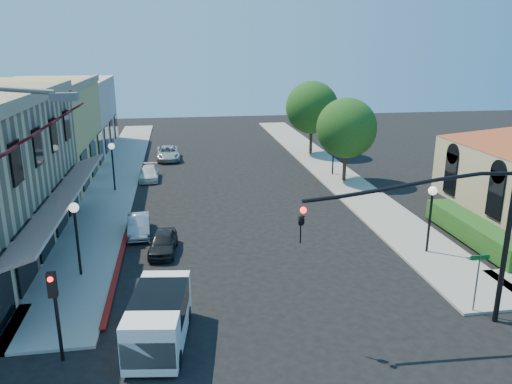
{
  "coord_description": "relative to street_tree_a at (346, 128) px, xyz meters",
  "views": [
    {
      "loc": [
        -3.8,
        -13.92,
        10.29
      ],
      "look_at": [
        0.24,
        11.63,
        2.6
      ],
      "focal_mm": 35.0,
      "sensor_mm": 36.0,
      "label": 1
    }
  ],
  "objects": [
    {
      "name": "ground",
      "position": [
        -8.8,
        -22.0,
        -4.19
      ],
      "size": [
        120.0,
        120.0,
        0.0
      ],
      "primitive_type": "plane",
      "color": "black",
      "rests_on": "ground"
    },
    {
      "name": "lamppost_right_near",
      "position": [
        -0.3,
        -14.0,
        -1.46
      ],
      "size": [
        0.44,
        0.44,
        3.57
      ],
      "color": "black",
      "rests_on": "ground"
    },
    {
      "name": "pink_stucco_building",
      "position": [
        -24.3,
        16.0,
        -0.69
      ],
      "size": [
        10.0,
        12.0,
        7.0
      ],
      "primitive_type": "cube",
      "color": "tan",
      "rests_on": "ground"
    },
    {
      "name": "curb_red_strip",
      "position": [
        -15.7,
        -14.0,
        -4.19
      ],
      "size": [
        0.25,
        10.0,
        0.06
      ],
      "primitive_type": "cube",
      "color": "maroon",
      "rests_on": "ground"
    },
    {
      "name": "sidewalk_right",
      "position": [
        -0.05,
        5.0,
        -4.13
      ],
      "size": [
        3.5,
        50.0,
        0.12
      ],
      "primitive_type": "cube",
      "color": "gray",
      "rests_on": "ground"
    },
    {
      "name": "secondary_signal",
      "position": [
        -16.8,
        -20.59,
        -1.88
      ],
      "size": [
        0.28,
        0.42,
        3.32
      ],
      "color": "black",
      "rests_on": "ground"
    },
    {
      "name": "lamppost_right_far",
      "position": [
        -0.3,
        2.0,
        -1.46
      ],
      "size": [
        0.44,
        0.44,
        3.57
      ],
      "color": "black",
      "rests_on": "ground"
    },
    {
      "name": "street_tree_b",
      "position": [
        0.0,
        10.0,
        0.35
      ],
      "size": [
        4.94,
        4.94,
        7.02
      ],
      "color": "#331E14",
      "rests_on": "ground"
    },
    {
      "name": "white_van",
      "position": [
        -13.56,
        -20.04,
        -3.12
      ],
      "size": [
        2.37,
        4.39,
        1.85
      ],
      "color": "white",
      "rests_on": "ground"
    },
    {
      "name": "sidewalk_left",
      "position": [
        -17.55,
        5.0,
        -4.13
      ],
      "size": [
        3.5,
        50.0,
        0.12
      ],
      "primitive_type": "cube",
      "color": "gray",
      "rests_on": "ground"
    },
    {
      "name": "signal_mast_arm",
      "position": [
        -2.94,
        -20.5,
        -0.11
      ],
      "size": [
        8.01,
        0.39,
        6.0
      ],
      "color": "black",
      "rests_on": "ground"
    },
    {
      "name": "lamppost_left_far",
      "position": [
        -17.3,
        0.0,
        -1.46
      ],
      "size": [
        0.44,
        0.44,
        3.57
      ],
      "color": "black",
      "rests_on": "ground"
    },
    {
      "name": "yellow_stucco_building",
      "position": [
        -24.3,
        4.0,
        -0.39
      ],
      "size": [
        10.0,
        12.0,
        7.6
      ],
      "primitive_type": "cube",
      "color": "tan",
      "rests_on": "ground"
    },
    {
      "name": "parked_car_c",
      "position": [
        -15.0,
        3.0,
        -3.67
      ],
      "size": [
        1.47,
        3.6,
        1.04
      ],
      "primitive_type": "imported",
      "rotation": [
        0.0,
        0.0,
        0.0
      ],
      "color": "silver",
      "rests_on": "ground"
    },
    {
      "name": "street_tree_a",
      "position": [
        0.0,
        0.0,
        0.0
      ],
      "size": [
        4.56,
        4.56,
        6.48
      ],
      "color": "#331E14",
      "rests_on": "ground"
    },
    {
      "name": "parked_car_a",
      "position": [
        -13.6,
        -11.78,
        -3.64
      ],
      "size": [
        1.62,
        3.36,
        1.11
      ],
      "primitive_type": "imported",
      "rotation": [
        0.0,
        0.0,
        -0.1
      ],
      "color": "black",
      "rests_on": "ground"
    },
    {
      "name": "parked_car_b",
      "position": [
        -15.0,
        -9.0,
        -3.64
      ],
      "size": [
        1.38,
        3.43,
        1.11
      ],
      "primitive_type": "imported",
      "rotation": [
        0.0,
        0.0,
        0.06
      ],
      "color": "#989A9D",
      "rests_on": "ground"
    },
    {
      "name": "street_name_sign",
      "position": [
        -1.3,
        -19.8,
        -2.5
      ],
      "size": [
        0.8,
        0.06,
        2.5
      ],
      "color": "#595B5E",
      "rests_on": "ground"
    },
    {
      "name": "lamppost_left_near",
      "position": [
        -17.3,
        -14.0,
        -1.46
      ],
      "size": [
        0.44,
        0.44,
        3.57
      ],
      "color": "black",
      "rests_on": "ground"
    },
    {
      "name": "hedge",
      "position": [
        2.9,
        -13.0,
        -4.19
      ],
      "size": [
        1.4,
        8.0,
        1.1
      ],
      "primitive_type": "cube",
      "color": "#1C4A15",
      "rests_on": "ground"
    },
    {
      "name": "parked_car_d",
      "position": [
        -13.6,
        10.0,
        -3.58
      ],
      "size": [
        2.23,
        4.52,
        1.24
      ],
      "primitive_type": "imported",
      "rotation": [
        0.0,
        0.0,
        0.04
      ],
      "color": "#B7B9BD",
      "rests_on": "ground"
    }
  ]
}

